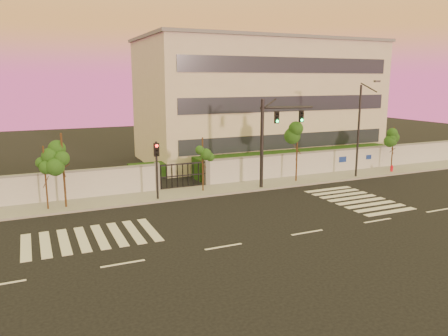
{
  "coord_description": "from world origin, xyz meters",
  "views": [
    {
      "loc": [
        -13.43,
        -18.73,
        8.16
      ],
      "look_at": [
        -2.27,
        6.0,
        2.68
      ],
      "focal_mm": 35.0,
      "sensor_mm": 36.0,
      "label": 1
    }
  ],
  "objects": [
    {
      "name": "institutional_building",
      "position": [
        9.0,
        21.99,
        6.16
      ],
      "size": [
        24.4,
        12.4,
        12.25
      ],
      "color": "beige",
      "rests_on": "ground"
    },
    {
      "name": "sidewalk",
      "position": [
        0.0,
        10.5,
        0.07
      ],
      "size": [
        60.0,
        3.0,
        0.15
      ],
      "primitive_type": "cube",
      "color": "gray",
      "rests_on": "ground"
    },
    {
      "name": "hedge_row",
      "position": [
        1.17,
        14.74,
        0.82
      ],
      "size": [
        41.0,
        4.25,
        1.8
      ],
      "color": "#173810",
      "rests_on": "ground"
    },
    {
      "name": "fire_hydrant",
      "position": [
        15.92,
        9.87,
        0.36
      ],
      "size": [
        0.29,
        0.27,
        0.72
      ],
      "rotation": [
        0.0,
        0.0,
        -0.27
      ],
      "color": "red",
      "rests_on": "ground"
    },
    {
      "name": "traffic_signal_main",
      "position": [
        3.29,
        9.52,
        4.29
      ],
      "size": [
        4.27,
        0.98,
        6.79
      ],
      "rotation": [
        0.0,
        0.0,
        -0.2
      ],
      "color": "black",
      "rests_on": "ground"
    },
    {
      "name": "street_tree_b",
      "position": [
        -12.65,
        10.12,
        3.08
      ],
      "size": [
        1.34,
        1.06,
        4.18
      ],
      "color": "#382314",
      "rests_on": "ground"
    },
    {
      "name": "street_tree_d",
      "position": [
        -1.97,
        10.42,
        3.01
      ],
      "size": [
        1.31,
        1.04,
        4.09
      ],
      "color": "#382314",
      "rests_on": "ground"
    },
    {
      "name": "street_tree_c",
      "position": [
        -11.56,
        10.14,
        3.62
      ],
      "size": [
        1.61,
        1.28,
        4.91
      ],
      "color": "#382314",
      "rests_on": "ground"
    },
    {
      "name": "street_tree_f",
      "position": [
        16.65,
        10.66,
        2.95
      ],
      "size": [
        1.32,
        1.05,
        4.01
      ],
      "color": "#382314",
      "rests_on": "ground"
    },
    {
      "name": "perimeter_wall",
      "position": [
        0.1,
        12.0,
        1.07
      ],
      "size": [
        60.0,
        0.36,
        2.2
      ],
      "color": "#B4B7BC",
      "rests_on": "ground"
    },
    {
      "name": "streetlight_east",
      "position": [
        11.62,
        9.43,
        4.4
      ],
      "size": [
        0.49,
        1.96,
        8.14
      ],
      "color": "black",
      "rests_on": "ground"
    },
    {
      "name": "ground",
      "position": [
        0.0,
        0.0,
        0.0
      ],
      "size": [
        120.0,
        120.0,
        0.0
      ],
      "primitive_type": "plane",
      "color": "black",
      "rests_on": "ground"
    },
    {
      "name": "road_markings",
      "position": [
        -1.58,
        3.76,
        0.01
      ],
      "size": [
        57.0,
        7.62,
        0.02
      ],
      "color": "silver",
      "rests_on": "ground"
    },
    {
      "name": "traffic_signal_secondary",
      "position": [
        -5.66,
        9.55,
        2.61
      ],
      "size": [
        0.32,
        0.32,
        4.11
      ],
      "rotation": [
        0.0,
        0.0,
        -0.34
      ],
      "color": "black",
      "rests_on": "ground"
    },
    {
      "name": "street_tree_e",
      "position": [
        6.07,
        10.27,
        3.62
      ],
      "size": [
        1.6,
        1.27,
        4.91
      ],
      "color": "#382314",
      "rests_on": "ground"
    }
  ]
}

